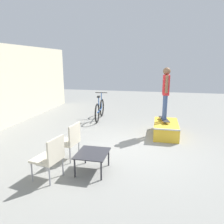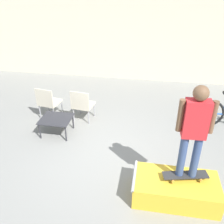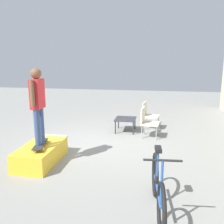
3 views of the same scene
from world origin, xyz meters
name	(u,v)px [view 2 (image 2 of 3)]	position (x,y,z in m)	size (l,w,h in m)	color
ground_plane	(107,155)	(0.00, 0.00, 0.00)	(24.00, 24.00, 0.00)	gray
house_wall_back	(131,39)	(0.00, 4.72, 1.50)	(12.00, 0.06, 3.00)	beige
skate_ramp_box	(175,189)	(1.44, -0.97, 0.21)	(1.51, 0.77, 0.45)	gold
skateboard_on_ramp	(185,175)	(1.58, -0.90, 0.51)	(0.81, 0.37, 0.07)	#2D2D2D
person_skater	(195,127)	(1.58, -0.90, 1.51)	(0.57, 0.24, 1.68)	#384C7A
coffee_table	(56,120)	(-1.40, 0.67, 0.38)	(0.76, 0.67, 0.43)	#2D2D33
patio_chair_left	(48,101)	(-1.91, 1.40, 0.51)	(0.60, 0.60, 0.92)	#99999E
patio_chair_right	(82,104)	(-0.93, 1.40, 0.51)	(0.58, 0.58, 0.92)	#99999E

